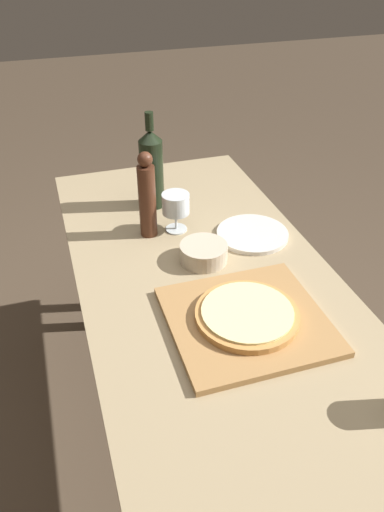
% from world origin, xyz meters
% --- Properties ---
extents(ground_plane, '(12.00, 12.00, 0.00)m').
position_xyz_m(ground_plane, '(0.00, 0.00, 0.00)').
color(ground_plane, '#4C3D2D').
extents(dining_table, '(0.72, 1.59, 0.75)m').
position_xyz_m(dining_table, '(0.00, 0.00, 0.65)').
color(dining_table, '#9E8966').
rests_on(dining_table, ground_plane).
extents(cutting_board, '(0.39, 0.37, 0.02)m').
position_xyz_m(cutting_board, '(0.03, -0.20, 0.76)').
color(cutting_board, '#A87A47').
rests_on(cutting_board, dining_table).
extents(pizza, '(0.26, 0.26, 0.02)m').
position_xyz_m(pizza, '(0.03, -0.20, 0.78)').
color(pizza, '#C68947').
rests_on(pizza, cutting_board).
extents(wine_bottle, '(0.08, 0.08, 0.33)m').
position_xyz_m(wine_bottle, '(-0.05, 0.47, 0.89)').
color(wine_bottle, black).
rests_on(wine_bottle, dining_table).
extents(pepper_mill, '(0.05, 0.05, 0.28)m').
position_xyz_m(pepper_mill, '(-0.11, 0.29, 0.88)').
color(pepper_mill, '#4C2819').
rests_on(pepper_mill, dining_table).
extents(wine_glass, '(0.09, 0.09, 0.13)m').
position_xyz_m(wine_glass, '(-0.01, 0.29, 0.84)').
color(wine_glass, silver).
rests_on(wine_glass, dining_table).
extents(small_bowl, '(0.14, 0.14, 0.05)m').
position_xyz_m(small_bowl, '(0.02, 0.10, 0.77)').
color(small_bowl, beige).
rests_on(small_bowl, dining_table).
extents(dinner_plate, '(0.23, 0.23, 0.01)m').
position_xyz_m(dinner_plate, '(0.21, 0.18, 0.75)').
color(dinner_plate, silver).
rests_on(dinner_plate, dining_table).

